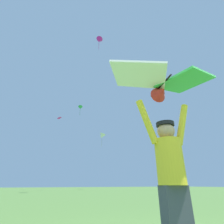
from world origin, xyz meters
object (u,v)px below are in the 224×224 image
distant_kite_white_mid_left (102,136)px  distant_kite_green_high_right (80,108)px  distant_kite_magenta_high_left (99,40)px  kite_flyer_person (171,175)px  held_stunt_kite (162,83)px  distant_kite_magenta_far_center (59,118)px

distant_kite_white_mid_left → distant_kite_green_high_right: bearing=-140.8°
distant_kite_white_mid_left → distant_kite_magenta_high_left: 18.64m
kite_flyer_person → distant_kite_green_high_right: 29.06m
held_stunt_kite → distant_kite_green_high_right: bearing=80.5°
distant_kite_white_mid_left → distant_kite_green_high_right: 8.40m
kite_flyer_person → held_stunt_kite: 1.29m
kite_flyer_person → distant_kite_white_mid_left: distant_kite_white_mid_left is taller
distant_kite_white_mid_left → distant_kite_magenta_high_left: size_ratio=1.50×
kite_flyer_person → distant_kite_green_high_right: size_ratio=1.05×
distant_kite_magenta_far_center → distant_kite_magenta_high_left: size_ratio=0.35×
kite_flyer_person → distant_kite_white_mid_left: size_ratio=0.60×
held_stunt_kite → distant_kite_green_high_right: (4.35, 25.97, 11.16)m
distant_kite_white_mid_left → distant_kite_magenta_far_center: distant_kite_magenta_far_center is taller
distant_kite_magenta_high_left → kite_flyer_person: bearing=-104.6°
distant_kite_magenta_high_left → distant_kite_green_high_right: (0.08, 9.55, -6.83)m
kite_flyer_person → distant_kite_white_mid_left: bearing=71.5°
distant_kite_green_high_right → distant_kite_white_mid_left: bearing=39.2°
held_stunt_kite → distant_kite_magenta_high_left: bearing=75.4°
distant_kite_magenta_high_left → distant_kite_magenta_far_center: bearing=103.0°
held_stunt_kite → distant_kite_white_mid_left: (10.34, 30.85, 7.88)m
distant_kite_white_mid_left → distant_kite_green_high_right: size_ratio=1.75×
distant_kite_magenta_far_center → distant_kite_green_high_right: 4.67m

